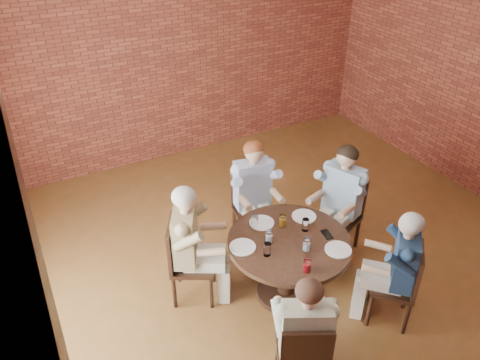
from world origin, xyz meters
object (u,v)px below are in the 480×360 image
chair_b (251,203)px  chair_e (402,282)px  dining_table (288,257)px  diner_d (303,337)px  chair_c (184,257)px  diner_b (254,196)px  chair_d (303,357)px  diner_e (396,269)px  diner_a (339,201)px  diner_c (192,245)px  chair_a (342,210)px  smartphone (327,234)px

chair_b → chair_e: size_ratio=1.04×
dining_table → diner_d: bearing=-116.9°
chair_b → chair_c: (-1.08, -0.53, 0.00)m
chair_b → diner_b: bearing=-90.0°
chair_d → chair_e: bearing=-142.1°
diner_b → chair_e: size_ratio=1.48×
dining_table → diner_e: bearing=-44.8°
diner_a → diner_c: bearing=-114.9°
chair_a → diner_c: (-1.88, 0.05, 0.16)m
diner_a → chair_b: bearing=-151.9°
chair_e → diner_e: 0.17m
chair_b → chair_d: chair_b is taller
chair_b → chair_c: size_ratio=1.00×
chair_e → smartphone: bearing=-103.9°
dining_table → chair_e: bearing=-44.8°
dining_table → chair_e: size_ratio=1.36×
chair_d → diner_d: 0.17m
chair_a → diner_d: diner_d is taller
chair_e → dining_table: bearing=-90.0°
diner_a → chair_c: size_ratio=1.45×
smartphone → diner_a: bearing=51.6°
diner_d → diner_e: 1.26m
chair_b → diner_b: size_ratio=0.70×
diner_c → smartphone: size_ratio=8.98×
diner_e → dining_table: bearing=-90.0°
dining_table → chair_d: size_ratio=1.36×
diner_a → diner_c: 1.79m
chair_b → chair_d: 2.19m
chair_d → smartphone: size_ratio=6.05×
chair_e → smartphone: 0.84m
chair_a → diner_c: diner_c is taller
diner_a → chair_c: 1.88m
dining_table → chair_b: size_ratio=1.31×
diner_c → diner_a: bearing=-64.6°
diner_b → diner_e: 1.79m
diner_b → chair_d: (-0.66, -2.00, -0.18)m
diner_c → diner_e: (1.60, -1.20, -0.03)m
chair_d → diner_e: bearing=-139.2°
chair_e → diner_c: bearing=-82.2°
chair_c → diner_d: 1.56m
chair_b → smartphone: size_ratio=6.28×
diner_e → smartphone: (-0.36, 0.63, 0.11)m
chair_c → chair_d: size_ratio=1.04×
diner_c → chair_d: (0.33, -1.52, -0.18)m
chair_a → chair_b: bearing=-147.6°
chair_c → diner_e: (1.68, -1.24, 0.13)m
chair_c → dining_table: bearing=-90.0°
diner_a → chair_d: 2.05m
dining_table → diner_d: (-0.50, -0.98, 0.12)m
diner_b → diner_e: bearing=-62.2°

